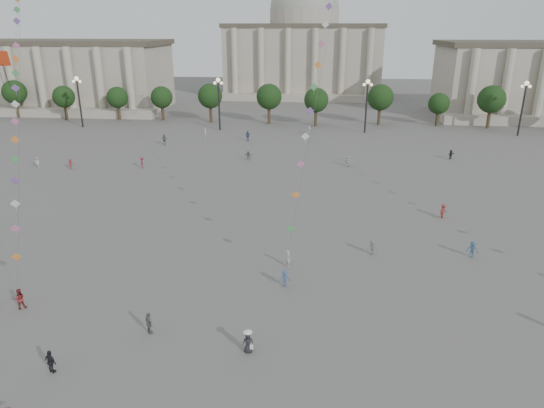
{
  "coord_description": "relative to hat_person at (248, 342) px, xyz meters",
  "views": [
    {
      "loc": [
        5.74,
        -29.19,
        20.49
      ],
      "look_at": [
        1.69,
        12.0,
        5.26
      ],
      "focal_mm": 32.0,
      "sensor_mm": 36.0,
      "label": 1
    }
  ],
  "objects": [
    {
      "name": "person_crowd_16",
      "position": [
        -23.94,
        58.14,
        0.14
      ],
      "size": [
        1.21,
        0.88,
        1.91
      ],
      "primitive_type": "imported",
      "rotation": [
        0.0,
        0.0,
        0.42
      ],
      "color": "#5B5B5F",
      "rests_on": "ground"
    },
    {
      "name": "tree_row",
      "position": [
        -1.52,
        80.5,
        4.58
      ],
      "size": [
        137.12,
        5.12,
        8.0
      ],
      "color": "#35271A",
      "rests_on": "ground"
    },
    {
      "name": "lamp_post_mid_west",
      "position": [
        -16.52,
        72.5,
        6.54
      ],
      "size": [
        2.0,
        0.9,
        10.65
      ],
      "color": "#262628",
      "rests_on": "ground"
    },
    {
      "name": "person_crowd_7",
      "position": [
        8.79,
        46.89,
        0.0
      ],
      "size": [
        1.55,
        0.64,
        1.63
      ],
      "primitive_type": "imported",
      "rotation": [
        0.0,
        0.0,
        3.03
      ],
      "color": "silver",
      "rests_on": "ground"
    },
    {
      "name": "kite_train_west",
      "position": [
        -28.63,
        26.08,
        19.6
      ],
      "size": [
        20.1,
        42.1,
        58.77
      ],
      "color": "#3F3F3F",
      "rests_on": "ground"
    },
    {
      "name": "person_crowd_17",
      "position": [
        -22.56,
        42.73,
        0.05
      ],
      "size": [
        1.07,
        1.28,
        1.72
      ],
      "primitive_type": "imported",
      "rotation": [
        0.0,
        0.0,
        2.04
      ],
      "color": "maroon",
      "rests_on": "ground"
    },
    {
      "name": "tourist_3",
      "position": [
        -7.25,
        1.41,
        0.02
      ],
      "size": [
        0.97,
        0.99,
        1.67
      ],
      "primitive_type": "imported",
      "rotation": [
        0.0,
        0.0,
        2.32
      ],
      "color": "slate",
      "rests_on": "ground"
    },
    {
      "name": "lamp_post_far_west",
      "position": [
        -46.52,
        72.5,
        6.54
      ],
      "size": [
        2.0,
        0.9,
        10.65
      ],
      "color": "#262628",
      "rests_on": "ground"
    },
    {
      "name": "hall_central",
      "position": [
        -1.52,
        131.72,
        13.42
      ],
      "size": [
        48.3,
        34.3,
        35.5
      ],
      "color": "#A09686",
      "rests_on": "ground"
    },
    {
      "name": "person_crowd_4",
      "position": [
        2.18,
        70.5,
        0.01
      ],
      "size": [
        1.42,
        1.43,
        1.65
      ],
      "primitive_type": "imported",
      "rotation": [
        0.0,
        0.0,
        3.93
      ],
      "color": "silver",
      "rests_on": "ground"
    },
    {
      "name": "person_crowd_12",
      "position": [
        -7.08,
        49.14,
        -0.07
      ],
      "size": [
        1.43,
        0.7,
        1.48
      ],
      "primitive_type": "imported",
      "rotation": [
        0.0,
        0.0,
        2.94
      ],
      "color": "slate",
      "rests_on": "ground"
    },
    {
      "name": "person_crowd_6",
      "position": [
        9.63,
        15.75,
        -0.07
      ],
      "size": [
        1.04,
        0.71,
        1.49
      ],
      "primitive_type": "imported",
      "rotation": [
        0.0,
        0.0,
        6.12
      ],
      "color": "#58595C",
      "rests_on": "ground"
    },
    {
      "name": "person_crowd_2",
      "position": [
        -33.26,
        41.18,
        -0.05
      ],
      "size": [
        1.12,
        1.08,
        1.53
      ],
      "primitive_type": "imported",
      "rotation": [
        0.0,
        0.0,
        0.72
      ],
      "color": "maroon",
      "rests_on": "ground"
    },
    {
      "name": "hall_west",
      "position": [
        -76.52,
        96.4,
        7.61
      ],
      "size": [
        84.0,
        26.22,
        17.2
      ],
      "color": "#A09686",
      "rests_on": "ground"
    },
    {
      "name": "kite_flyer_0",
      "position": [
        -18.25,
        3.6,
        0.02
      ],
      "size": [
        1.02,
        0.96,
        1.66
      ],
      "primitive_type": "imported",
      "rotation": [
        0.0,
        0.0,
        3.7
      ],
      "color": "maroon",
      "rests_on": "ground"
    },
    {
      "name": "lamp_post_mid_east",
      "position": [
        13.48,
        72.5,
        6.54
      ],
      "size": [
        2.0,
        0.9,
        10.65
      ],
      "color": "#262628",
      "rests_on": "ground"
    },
    {
      "name": "tourist_1",
      "position": [
        -11.98,
        -3.2,
        -0.01
      ],
      "size": [
        1.02,
        0.73,
        1.61
      ],
      "primitive_type": "imported",
      "rotation": [
        0.0,
        0.0,
        2.74
      ],
      "color": "black",
      "rests_on": "ground"
    },
    {
      "name": "lamp_post_far_east",
      "position": [
        43.48,
        72.5,
        6.54
      ],
      "size": [
        2.0,
        0.9,
        10.65
      ],
      "color": "#262628",
      "rests_on": "ground"
    },
    {
      "name": "ground",
      "position": [
        -1.52,
        2.5,
        -0.81
      ],
      "size": [
        360.0,
        360.0,
        0.0
      ],
      "primitive_type": "plane",
      "color": "#565351",
      "rests_on": "ground"
    },
    {
      "name": "person_crowd_0",
      "position": [
        -9.22,
        62.86,
        0.14
      ],
      "size": [
        1.18,
        1.03,
        1.91
      ],
      "primitive_type": "imported",
      "rotation": [
        0.0,
        0.0,
        0.62
      ],
      "color": "navy",
      "rests_on": "ground"
    },
    {
      "name": "person_crowd_9",
      "position": [
        25.8,
        52.8,
        -0.05
      ],
      "size": [
        1.36,
        1.26,
        1.52
      ],
      "primitive_type": "imported",
      "rotation": [
        0.0,
        0.0,
        0.71
      ],
      "color": "black",
      "rests_on": "ground"
    },
    {
      "name": "person_crowd_1",
      "position": [
        -38.77,
        41.57,
        -0.04
      ],
      "size": [
        0.92,
        0.84,
        1.54
      ],
      "primitive_type": "imported",
      "rotation": [
        0.0,
        0.0,
        2.72
      ],
      "color": "white",
      "rests_on": "ground"
    },
    {
      "name": "kite_flyer_1",
      "position": [
        1.81,
        8.9,
        -0.07
      ],
      "size": [
        1.07,
        0.79,
        1.48
      ],
      "primitive_type": "imported",
      "rotation": [
        0.0,
        0.0,
        0.28
      ],
      "color": "#364F79",
      "rests_on": "ground"
    },
    {
      "name": "person_crowd_13",
      "position": [
        1.82,
        12.54,
        -0.01
      ],
      "size": [
        0.68,
        0.69,
        1.6
      ],
      "primitive_type": "imported",
      "rotation": [
        0.0,
        0.0,
        2.31
      ],
      "color": "#AEAEAA",
      "rests_on": "ground"
    },
    {
      "name": "person_crowd_14",
      "position": [
        18.93,
        16.1,
        -0.01
      ],
      "size": [
        1.18,
        0.92,
        1.61
      ],
      "primitive_type": "imported",
      "rotation": [
        0.0,
        0.0,
        5.93
      ],
      "color": "#2E4E69",
      "rests_on": "ground"
    },
    {
      "name": "person_crowd_10",
      "position": [
        -18.06,
        65.91,
        -0.05
      ],
      "size": [
        0.52,
        0.65,
        1.53
      ],
      "primitive_type": "imported",
      "rotation": [
        0.0,
        0.0,
        1.89
      ],
      "color": "silver",
      "rests_on": "ground"
    },
    {
      "name": "person_crowd_8",
      "position": [
        18.51,
        26.07,
        0.0
      ],
      "size": [
        1.2,
        1.14,
        1.63
      ],
      "primitive_type": "imported",
      "rotation": [
        0.0,
        0.0,
        0.7
      ],
      "color": "maroon",
      "rests_on": "ground"
    },
    {
      "name": "hat_person",
      "position": [
        0.0,
        0.0,
        0.0
      ],
      "size": [
        0.79,
        0.6,
        1.69
      ],
      "color": "black",
      "rests_on": "ground"
    }
  ]
}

